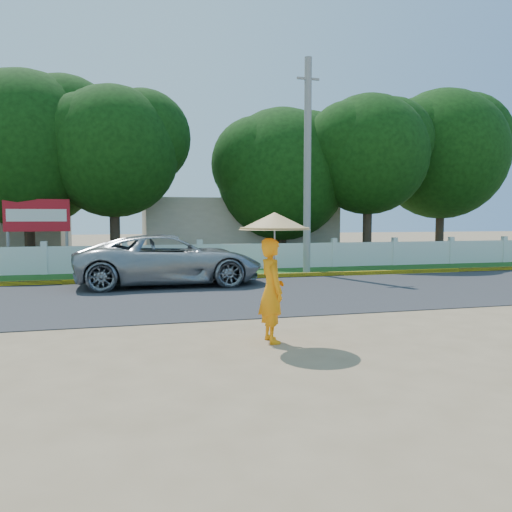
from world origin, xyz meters
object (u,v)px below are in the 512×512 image
(monk_with_parasol, at_px, (273,258))
(billboard, at_px, (37,219))
(vehicle, at_px, (170,260))
(utility_pole, at_px, (307,167))

(monk_with_parasol, bearing_deg, billboard, 114.06)
(billboard, bearing_deg, monk_with_parasol, -65.94)
(vehicle, height_order, monk_with_parasol, monk_with_parasol)
(monk_with_parasol, relative_size, billboard, 0.78)
(vehicle, height_order, billboard, billboard)
(utility_pole, height_order, billboard, utility_pole)
(utility_pole, relative_size, vehicle, 1.39)
(monk_with_parasol, distance_m, billboard, 14.53)
(utility_pole, xyz_separation_m, monk_with_parasol, (-4.37, -10.00, -2.66))
(utility_pole, bearing_deg, monk_with_parasol, -113.62)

